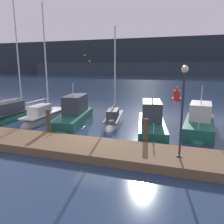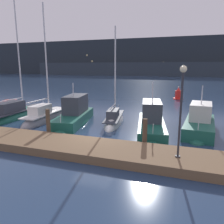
# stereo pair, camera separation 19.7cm
# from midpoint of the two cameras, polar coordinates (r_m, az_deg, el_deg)

# --- Properties ---
(ground_plane) EXTENTS (400.00, 400.00, 0.00)m
(ground_plane) POSITION_cam_midpoint_polar(r_m,az_deg,el_deg) (14.23, -4.72, -7.48)
(ground_plane) COLOR navy
(dock) EXTENTS (29.29, 2.80, 0.45)m
(dock) POSITION_cam_midpoint_polar(r_m,az_deg,el_deg) (12.50, -8.18, -9.25)
(dock) COLOR brown
(dock) RESTS_ON ground
(mooring_pile_1) EXTENTS (0.28, 0.28, 1.93)m
(mooring_pile_1) POSITION_cam_midpoint_polar(r_m,az_deg,el_deg) (15.23, -16.62, -2.86)
(mooring_pile_1) COLOR #4C3D2D
(mooring_pile_1) RESTS_ON ground
(mooring_pile_2) EXTENTS (0.28, 0.28, 1.77)m
(mooring_pile_2) POSITION_cam_midpoint_polar(r_m,az_deg,el_deg) (12.83, 8.35, -5.59)
(mooring_pile_2) COLOR #4C3D2D
(mooring_pile_2) RESTS_ON ground
(sailboat_berth_1) EXTENTS (2.09, 8.45, 11.41)m
(sailboat_berth_1) POSITION_cam_midpoint_polar(r_m,az_deg,el_deg) (22.39, -23.75, -0.90)
(sailboat_berth_1) COLOR #195647
(sailboat_berth_1) RESTS_ON ground
(sailboat_berth_2) EXTENTS (1.82, 6.49, 10.71)m
(sailboat_berth_2) POSITION_cam_midpoint_polar(r_m,az_deg,el_deg) (20.24, -17.28, -1.71)
(sailboat_berth_2) COLOR gray
(sailboat_berth_2) RESTS_ON ground
(motorboat_berth_3) EXTENTS (3.28, 7.09, 3.99)m
(motorboat_berth_3) POSITION_cam_midpoint_polar(r_m,az_deg,el_deg) (18.68, -10.22, -1.62)
(motorboat_berth_3) COLOR #195647
(motorboat_berth_3) RESTS_ON ground
(sailboat_berth_4) EXTENTS (2.35, 6.13, 8.68)m
(sailboat_berth_4) POSITION_cam_midpoint_polar(r_m,az_deg,el_deg) (18.66, 0.22, -2.36)
(sailboat_berth_4) COLOR white
(sailboat_berth_4) RESTS_ON ground
(motorboat_berth_5) EXTENTS (3.22, 7.20, 4.22)m
(motorboat_berth_5) POSITION_cam_midpoint_polar(r_m,az_deg,el_deg) (16.65, 9.92, -3.40)
(motorboat_berth_5) COLOR #195647
(motorboat_berth_5) RESTS_ON ground
(motorboat_berth_6) EXTENTS (2.66, 6.21, 3.98)m
(motorboat_berth_6) POSITION_cam_midpoint_polar(r_m,az_deg,el_deg) (17.17, 21.48, -3.62)
(motorboat_berth_6) COLOR #195647
(motorboat_berth_6) RESTS_ON ground
(channel_buoy) EXTENTS (1.34, 1.34, 1.86)m
(channel_buoy) POSITION_cam_midpoint_polar(r_m,az_deg,el_deg) (33.33, 16.39, 4.45)
(channel_buoy) COLOR red
(channel_buoy) RESTS_ON ground
(dock_lamppost) EXTENTS (0.32, 0.32, 4.29)m
(dock_lamppost) POSITION_cam_midpoint_polar(r_m,az_deg,el_deg) (10.40, 17.55, 3.55)
(dock_lamppost) COLOR #2D2D33
(dock_lamppost) RESTS_ON dock
(hillside_backdrop) EXTENTS (240.00, 23.00, 18.66)m
(hillside_backdrop) POSITION_cam_midpoint_polar(r_m,az_deg,el_deg) (119.94, 15.74, 13.30)
(hillside_backdrop) COLOR #232B33
(hillside_backdrop) RESTS_ON ground
(rowboat_adrift) EXTENTS (1.27, 3.17, 0.56)m
(rowboat_adrift) POSITION_cam_midpoint_polar(r_m,az_deg,el_deg) (32.86, -25.97, 2.43)
(rowboat_adrift) COLOR red
(rowboat_adrift) RESTS_ON ground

